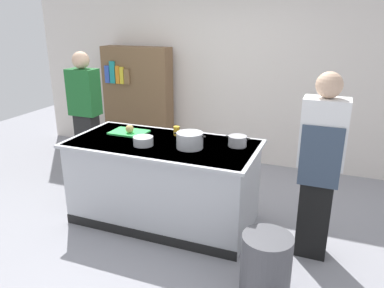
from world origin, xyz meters
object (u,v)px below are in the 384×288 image
Objects in this scene: mixing_bowl at (143,141)px; person_guest at (86,114)px; trash_bin at (266,266)px; person_chef at (320,164)px; sauce_pan at (237,141)px; bookshelf at (138,102)px; stock_pot at (190,140)px; onion at (130,129)px; juice_cup at (177,131)px.

person_guest reaches higher than mixing_bowl.
person_chef reaches higher than trash_bin.
sauce_pan is 2.62m from bookshelf.
stock_pot is at bearing -48.78° from bookshelf.
bookshelf reaches higher than trash_bin.
person_chef is 1.00× the size of person_guest.
onion is at bearing 167.91° from stock_pot.
person_guest is (-2.20, 0.50, -0.04)m from sauce_pan.
bookshelf is at bearing 131.22° from stock_pot.
juice_cup is (-0.71, 0.11, -0.00)m from sauce_pan.
sauce_pan is 0.72m from juice_cup.
stock_pot is 2.46m from bookshelf.
sauce_pan reaches higher than juice_cup.
bookshelf is (-1.15, 1.95, -0.09)m from mixing_bowl.
onion is 0.91× the size of juice_cup.
onion is at bearing -177.36° from sauce_pan.
person_chef is (2.02, -0.18, -0.05)m from onion.
onion is 0.05× the size of person_chef.
mixing_bowl is at bearing -40.35° from onion.
person_chef reaches higher than bookshelf.
bookshelf is (-0.84, 1.68, -0.11)m from onion.
trash_bin is (1.23, -1.06, -0.68)m from juice_cup.
juice_cup is at bearing 67.31° from mixing_bowl.
mixing_bowl is at bearing -59.38° from bookshelf.
juice_cup is at bearing -48.72° from bookshelf.
mixing_bowl is (-0.89, -0.32, -0.01)m from sauce_pan.
onion is 1.88m from bookshelf.
person_chef reaches higher than stock_pot.
trash_bin is (1.41, -0.63, -0.68)m from mixing_bowl.
onion is at bearing -161.51° from juice_cup.
mixing_bowl is at bearing -160.25° from sauce_pan.
stock_pot is at bearing -152.43° from sauce_pan.
stock_pot is at bearing -49.06° from juice_cup.
person_guest reaches higher than onion.
trash_bin is 0.31× the size of person_guest.
stock_pot is at bearing 72.74° from person_chef.
sauce_pan is 0.15× the size of person_chef.
onion reaches higher than juice_cup.
person_guest is (-2.71, 1.45, 0.64)m from trash_bin.
sauce_pan is at bearing 118.31° from trash_bin.
trash_bin is 0.32× the size of bookshelf.
person_chef and person_guest have the same top height.
juice_cup is 0.06× the size of bookshelf.
onion is at bearing 46.51° from person_guest.
mixing_bowl is at bearing 155.90° from trash_bin.
stock_pot is 0.48m from sauce_pan.
juice_cup is at bearing 139.18° from trash_bin.
onion is at bearing 152.50° from trash_bin.
person_chef is (1.52, -0.35, -0.04)m from juice_cup.
person_chef is at bearing -33.16° from bookshelf.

